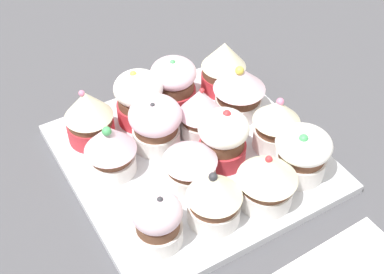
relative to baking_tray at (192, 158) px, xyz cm
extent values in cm
cube|color=#4C4C51|center=(0.00, 0.00, -2.10)|extent=(180.00, 180.00, 3.00)
cube|color=silver|center=(0.00, 0.00, 0.00)|extent=(29.37, 29.37, 1.20)
cylinder|color=#D1333D|center=(-9.02, -9.44, 1.92)|extent=(5.93, 5.93, 2.64)
cylinder|color=brown|center=(-9.02, -9.44, 3.78)|extent=(5.55, 5.55, 1.08)
cone|color=#F4EDC6|center=(-9.02, -9.44, 6.19)|extent=(6.06, 6.06, 3.74)
sphere|color=pink|center=(-9.21, -9.74, 7.94)|extent=(0.77, 0.77, 0.77)
cylinder|color=white|center=(-2.65, -9.43, 1.70)|extent=(5.64, 5.64, 2.21)
cylinder|color=brown|center=(-2.65, -9.43, 3.44)|extent=(5.01, 5.01, 1.26)
cone|color=silver|center=(-2.65, -9.43, 5.82)|extent=(6.16, 6.16, 3.50)
sphere|color=#4CB266|center=(-2.26, -9.68, 7.41)|extent=(1.11, 1.11, 1.11)
cylinder|color=white|center=(9.04, -9.46, 1.74)|extent=(5.22, 5.22, 2.27)
cylinder|color=brown|center=(9.04, -9.46, 3.54)|extent=(4.63, 4.63, 1.33)
ellipsoid|color=silver|center=(9.04, -9.46, 5.32)|extent=(5.29, 5.29, 3.72)
sphere|color=#333338|center=(9.10, -9.05, 7.07)|extent=(0.67, 0.67, 0.67)
cylinder|color=#D1333D|center=(-9.06, -2.52, 1.92)|extent=(6.02, 6.02, 2.65)
cylinder|color=brown|center=(-9.06, -2.52, 3.93)|extent=(5.54, 5.54, 1.37)
ellipsoid|color=white|center=(-9.06, -2.52, 5.84)|extent=(6.31, 6.31, 4.07)
sphere|color=#EAD64C|center=(-9.66, -2.76, 7.75)|extent=(0.87, 0.87, 0.87)
cylinder|color=white|center=(-3.92, -2.84, 1.83)|extent=(5.95, 5.95, 2.47)
cylinder|color=brown|center=(-3.92, -2.84, 3.57)|extent=(5.44, 5.44, 1.01)
ellipsoid|color=silver|center=(-3.92, -2.84, 5.37)|extent=(6.56, 6.56, 4.30)
sphere|color=#333338|center=(-3.57, -3.25, 7.43)|extent=(0.60, 0.60, 0.60)
cylinder|color=white|center=(3.73, -2.49, 1.89)|extent=(5.98, 5.98, 2.58)
cylinder|color=brown|center=(3.73, -2.49, 3.73)|extent=(5.45, 5.45, 1.10)
cone|color=silver|center=(3.73, -2.49, 5.81)|extent=(6.35, 6.35, 3.07)
cylinder|color=white|center=(9.56, -2.91, 1.85)|extent=(5.86, 5.86, 2.51)
cylinder|color=brown|center=(9.56, -2.91, 3.74)|extent=(5.41, 5.41, 1.26)
cone|color=#F4EDC6|center=(9.56, -2.91, 5.91)|extent=(6.09, 6.09, 3.09)
sphere|color=#333338|center=(9.40, -3.06, 7.31)|extent=(0.97, 0.97, 0.97)
cylinder|color=#D1333D|center=(-9.59, 2.84, 1.89)|extent=(5.93, 5.93, 2.57)
cylinder|color=brown|center=(-9.59, 2.84, 3.93)|extent=(5.43, 5.43, 1.51)
ellipsoid|color=silver|center=(-9.59, 2.84, 5.81)|extent=(6.11, 6.11, 3.73)
sphere|color=#4CB266|center=(-9.50, 2.76, 7.56)|extent=(0.75, 0.75, 0.75)
cylinder|color=white|center=(-2.81, 2.89, 1.75)|extent=(5.35, 5.35, 2.30)
cylinder|color=brown|center=(-2.81, 2.89, 3.43)|extent=(4.76, 4.76, 1.06)
cone|color=silver|center=(-2.81, 2.89, 5.84)|extent=(5.60, 5.60, 3.76)
sphere|color=red|center=(-2.72, 3.00, 7.63)|extent=(0.62, 0.62, 0.62)
cylinder|color=#D1333D|center=(2.57, 2.73, 1.86)|extent=(5.76, 5.76, 2.53)
cylinder|color=brown|center=(2.57, 2.73, 3.91)|extent=(5.19, 5.19, 1.57)
ellipsoid|color=white|center=(2.57, 2.73, 5.86)|extent=(6.07, 6.07, 3.87)
sphere|color=red|center=(2.39, 3.21, 7.64)|extent=(1.02, 1.02, 1.02)
cylinder|color=white|center=(10.38, 3.43, 1.86)|extent=(6.17, 6.17, 2.52)
cylinder|color=brown|center=(10.38, 3.43, 3.75)|extent=(5.73, 5.73, 1.24)
cone|color=#F4EDC6|center=(10.38, 3.43, 5.89)|extent=(6.78, 6.78, 3.04)
sphere|color=red|center=(10.28, 3.34, 7.29)|extent=(0.80, 0.80, 0.80)
cylinder|color=#D1333D|center=(-9.12, 10.44, 1.83)|extent=(6.13, 6.13, 2.46)
cylinder|color=brown|center=(-9.12, 10.44, 3.71)|extent=(5.87, 5.87, 1.29)
cone|color=#F4EDC6|center=(-9.12, 10.44, 6.24)|extent=(6.14, 6.14, 3.76)
cylinder|color=white|center=(-3.73, 9.33, 1.82)|extent=(6.15, 6.15, 2.44)
cylinder|color=brown|center=(-3.73, 9.33, 3.84)|extent=(5.83, 5.83, 1.59)
cone|color=silver|center=(-3.73, 9.33, 6.25)|extent=(6.82, 6.82, 3.24)
sphere|color=#EAD64C|center=(-3.59, 9.04, 7.70)|extent=(1.14, 1.14, 1.14)
cylinder|color=white|center=(3.82, 9.58, 1.98)|extent=(5.22, 5.22, 2.75)
cylinder|color=brown|center=(3.82, 9.58, 4.10)|extent=(4.82, 4.82, 1.49)
cone|color=#F4EDC6|center=(3.82, 9.58, 6.33)|extent=(5.79, 5.79, 2.97)
sphere|color=pink|center=(3.76, 9.78, 7.67)|extent=(0.94, 0.94, 0.94)
cylinder|color=white|center=(9.06, 9.44, 1.97)|extent=(5.99, 5.99, 2.74)
cylinder|color=brown|center=(9.06, 9.44, 3.86)|extent=(5.43, 5.43, 1.05)
ellipsoid|color=white|center=(9.06, 9.44, 5.33)|extent=(6.62, 6.62, 3.15)
sphere|color=#4CB266|center=(9.34, 8.89, 6.73)|extent=(1.12, 1.12, 1.12)
camera|label=1|loc=(39.04, -23.10, 47.78)|focal=49.41mm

